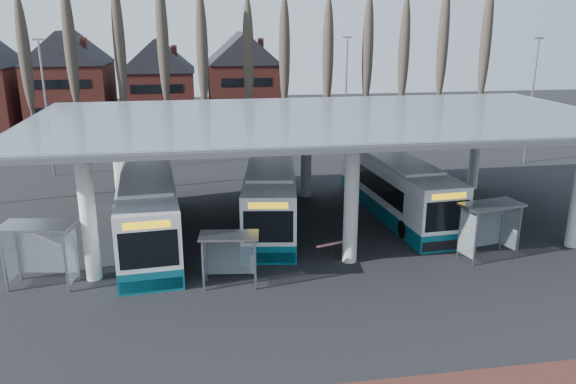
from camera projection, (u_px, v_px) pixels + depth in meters
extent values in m
plane|color=black|center=(364.00, 283.00, 25.12)|extent=(140.00, 140.00, 0.00)
cylinder|color=silver|center=(88.00, 216.00, 24.75)|extent=(0.70, 0.70, 6.00)
cylinder|color=silver|center=(119.00, 160.00, 35.15)|extent=(0.70, 0.70, 6.00)
cylinder|color=silver|center=(351.00, 203.00, 26.63)|extent=(0.70, 0.70, 6.00)
cylinder|color=silver|center=(306.00, 153.00, 37.03)|extent=(0.70, 0.70, 6.00)
cylinder|color=silver|center=(476.00, 147.00, 38.91)|extent=(0.70, 0.70, 6.00)
cube|color=gray|center=(326.00, 117.00, 30.90)|extent=(32.00, 16.00, 0.12)
cube|color=silver|center=(326.00, 115.00, 30.88)|extent=(31.50, 15.50, 0.04)
cone|color=#473D33|center=(27.00, 69.00, 50.79)|extent=(0.36, 0.36, 14.50)
ellipsoid|color=#473D33|center=(24.00, 49.00, 50.30)|extent=(1.10, 1.10, 11.02)
cone|color=#473D33|center=(73.00, 69.00, 51.42)|extent=(0.36, 0.36, 14.50)
ellipsoid|color=#473D33|center=(71.00, 49.00, 50.92)|extent=(1.10, 1.10, 11.02)
cone|color=#473D33|center=(118.00, 68.00, 52.05)|extent=(0.36, 0.36, 14.50)
ellipsoid|color=#473D33|center=(116.00, 49.00, 51.55)|extent=(1.10, 1.10, 11.02)
cone|color=#473D33|center=(162.00, 68.00, 52.68)|extent=(0.36, 0.36, 14.50)
ellipsoid|color=#473D33|center=(161.00, 49.00, 52.18)|extent=(1.10, 1.10, 11.02)
cone|color=#473D33|center=(205.00, 67.00, 53.30)|extent=(0.36, 0.36, 14.50)
ellipsoid|color=#473D33|center=(204.00, 48.00, 52.81)|extent=(1.10, 1.10, 11.02)
cone|color=#473D33|center=(247.00, 67.00, 53.93)|extent=(0.36, 0.36, 14.50)
ellipsoid|color=#473D33|center=(246.00, 48.00, 53.43)|extent=(1.10, 1.10, 11.02)
cone|color=#473D33|center=(288.00, 66.00, 54.56)|extent=(0.36, 0.36, 14.50)
ellipsoid|color=#473D33|center=(288.00, 48.00, 54.06)|extent=(1.10, 1.10, 11.02)
cone|color=#473D33|center=(328.00, 66.00, 55.19)|extent=(0.36, 0.36, 14.50)
ellipsoid|color=#473D33|center=(328.00, 47.00, 54.69)|extent=(1.10, 1.10, 11.02)
cone|color=#473D33|center=(367.00, 65.00, 55.82)|extent=(0.36, 0.36, 14.50)
ellipsoid|color=#473D33|center=(368.00, 47.00, 55.32)|extent=(1.10, 1.10, 11.02)
cone|color=#473D33|center=(405.00, 65.00, 56.44)|extent=(0.36, 0.36, 14.50)
ellipsoid|color=#473D33|center=(406.00, 47.00, 55.95)|extent=(1.10, 1.10, 11.02)
cone|color=#473D33|center=(443.00, 64.00, 57.07)|extent=(0.36, 0.36, 14.50)
ellipsoid|color=#473D33|center=(444.00, 47.00, 56.57)|extent=(1.10, 1.10, 11.02)
cone|color=#473D33|center=(479.00, 64.00, 57.70)|extent=(0.36, 0.36, 14.50)
ellipsoid|color=#473D33|center=(481.00, 46.00, 57.20)|extent=(1.10, 1.10, 11.02)
cube|color=maroon|center=(73.00, 96.00, 62.50)|extent=(8.00, 10.00, 7.00)
pyramid|color=black|center=(66.00, 31.00, 60.50)|extent=(8.30, 10.30, 3.50)
cube|color=maroon|center=(160.00, 94.00, 63.99)|extent=(8.00, 10.00, 7.00)
pyramid|color=black|center=(156.00, 31.00, 61.99)|extent=(8.30, 10.30, 3.50)
cube|color=maroon|center=(243.00, 93.00, 65.48)|extent=(8.00, 10.00, 7.00)
pyramid|color=black|center=(241.00, 30.00, 63.48)|extent=(8.30, 10.30, 3.50)
cylinder|color=slate|center=(47.00, 110.00, 41.67)|extent=(0.16, 0.16, 10.00)
cube|color=slate|center=(38.00, 39.00, 40.21)|extent=(0.80, 0.15, 0.15)
cylinder|color=slate|center=(346.00, 97.00, 49.21)|extent=(0.16, 0.16, 10.00)
cube|color=slate|center=(348.00, 37.00, 47.76)|extent=(0.80, 0.15, 0.15)
cylinder|color=slate|center=(531.00, 103.00, 45.74)|extent=(0.16, 0.16, 10.00)
cube|color=slate|center=(539.00, 38.00, 44.28)|extent=(0.80, 0.15, 0.15)
cube|color=white|center=(147.00, 204.00, 29.72)|extent=(3.85, 13.36, 3.07)
cube|color=#0C5160|center=(149.00, 231.00, 30.14)|extent=(3.87, 13.38, 0.99)
cube|color=white|center=(145.00, 175.00, 29.26)|extent=(3.15, 8.08, 0.20)
cube|color=black|center=(147.00, 199.00, 30.20)|extent=(3.60, 9.69, 1.21)
cube|color=black|center=(149.00, 250.00, 23.60)|extent=(2.46, 0.26, 1.65)
cube|color=black|center=(146.00, 172.00, 35.79)|extent=(2.38, 0.26, 1.32)
cube|color=yellow|center=(147.00, 225.00, 23.28)|extent=(1.96, 0.21, 0.33)
cube|color=black|center=(151.00, 285.00, 24.08)|extent=(2.66, 0.30, 0.55)
cylinder|color=black|center=(122.00, 263.00, 25.96)|extent=(0.39, 1.08, 1.05)
cylinder|color=black|center=(178.00, 258.00, 26.55)|extent=(0.39, 1.08, 1.05)
cylinder|color=black|center=(127.00, 210.00, 33.41)|extent=(0.39, 1.08, 1.05)
cylinder|color=black|center=(170.00, 207.00, 34.00)|extent=(0.39, 1.08, 1.05)
cube|color=white|center=(271.00, 190.00, 32.55)|extent=(4.59, 12.91, 2.95)
cube|color=#0C5160|center=(271.00, 213.00, 32.96)|extent=(4.62, 12.93, 0.95)
cube|color=white|center=(271.00, 165.00, 32.12)|extent=(3.55, 7.87, 0.19)
cube|color=black|center=(271.00, 186.00, 33.03)|extent=(4.09, 9.41, 1.16)
cube|color=black|center=(268.00, 227.00, 26.50)|extent=(2.35, 0.42, 1.58)
cube|color=black|center=(273.00, 163.00, 38.56)|extent=(2.27, 0.41, 1.26)
cube|color=yellow|center=(268.00, 206.00, 26.20)|extent=(1.87, 0.34, 0.32)
cube|color=black|center=(269.00, 258.00, 26.96)|extent=(2.54, 0.47, 0.53)
cylinder|color=black|center=(246.00, 238.00, 29.10)|extent=(0.45, 1.04, 1.01)
cylinder|color=black|center=(293.00, 237.00, 29.13)|extent=(0.45, 1.04, 1.01)
cylinder|color=black|center=(253.00, 195.00, 36.47)|extent=(0.45, 1.04, 1.01)
cylinder|color=black|center=(291.00, 195.00, 36.50)|extent=(0.45, 1.04, 1.01)
cube|color=white|center=(396.00, 184.00, 33.87)|extent=(3.48, 12.70, 2.93)
cube|color=#0C5160|center=(395.00, 206.00, 34.27)|extent=(3.50, 12.72, 0.94)
cube|color=white|center=(398.00, 159.00, 33.44)|extent=(2.88, 7.67, 0.19)
cube|color=black|center=(393.00, 180.00, 34.33)|extent=(3.29, 9.20, 1.15)
cube|color=black|center=(447.00, 216.00, 28.02)|extent=(2.35, 0.22, 1.57)
cube|color=black|center=(360.00, 159.00, 39.68)|extent=(2.27, 0.21, 1.26)
cube|color=yellow|center=(449.00, 196.00, 27.72)|extent=(1.87, 0.17, 0.31)
cube|color=black|center=(445.00, 245.00, 28.48)|extent=(2.53, 0.25, 0.52)
cylinder|color=black|center=(404.00, 229.00, 30.29)|extent=(0.36, 1.02, 1.00)
cylinder|color=black|center=(445.00, 226.00, 30.82)|extent=(0.36, 1.02, 1.00)
cylinder|color=black|center=(356.00, 190.00, 37.42)|extent=(0.36, 1.02, 1.00)
cylinder|color=black|center=(390.00, 188.00, 37.95)|extent=(0.36, 1.02, 1.00)
cube|color=gray|center=(4.00, 262.00, 23.94)|extent=(0.10, 0.10, 2.77)
cube|color=gray|center=(66.00, 262.00, 23.90)|extent=(0.10, 0.10, 2.77)
cube|color=gray|center=(17.00, 251.00, 25.11)|extent=(0.10, 0.10, 2.77)
cube|color=gray|center=(76.00, 251.00, 25.07)|extent=(0.10, 0.10, 2.77)
cube|color=gray|center=(37.00, 226.00, 24.09)|extent=(3.33, 2.08, 0.11)
cube|color=silver|center=(47.00, 250.00, 25.13)|extent=(2.62, 0.52, 2.22)
cube|color=silver|center=(9.00, 255.00, 24.51)|extent=(0.26, 1.21, 2.22)
cube|color=silver|center=(72.00, 256.00, 24.47)|extent=(0.26, 1.21, 2.22)
cube|color=gray|center=(203.00, 266.00, 24.11)|extent=(0.08, 0.08, 2.30)
cube|color=gray|center=(255.00, 265.00, 24.20)|extent=(0.08, 0.08, 2.30)
cube|color=gray|center=(206.00, 257.00, 25.07)|extent=(0.08, 0.08, 2.30)
cube|color=gray|center=(255.00, 256.00, 25.17)|extent=(0.08, 0.08, 2.30)
cube|color=gray|center=(229.00, 236.00, 24.30)|extent=(2.71, 1.58, 0.09)
cube|color=silver|center=(230.00, 255.00, 25.15)|extent=(2.20, 0.30, 1.84)
cube|color=silver|center=(203.00, 260.00, 24.57)|extent=(0.16, 1.01, 1.84)
cube|color=silver|center=(256.00, 260.00, 24.67)|extent=(0.16, 1.01, 1.84)
cube|color=gray|center=(476.00, 239.00, 26.58)|extent=(0.10, 0.10, 2.69)
cube|color=gray|center=(519.00, 233.00, 27.46)|extent=(0.10, 0.10, 2.69)
cube|color=gray|center=(460.00, 231.00, 27.64)|extent=(0.10, 0.10, 2.69)
cube|color=gray|center=(502.00, 225.00, 28.52)|extent=(0.10, 0.10, 2.69)
cube|color=gray|center=(492.00, 205.00, 27.15)|extent=(3.25, 2.08, 0.11)
cube|color=silver|center=(481.00, 227.00, 28.11)|extent=(2.54, 0.56, 2.15)
cube|color=silver|center=(467.00, 234.00, 27.07)|extent=(0.28, 1.17, 2.15)
cube|color=silver|center=(511.00, 227.00, 27.99)|extent=(0.28, 1.17, 2.15)
cube|color=black|center=(332.00, 247.00, 27.94)|extent=(0.07, 0.07, 0.99)
cube|color=red|center=(334.00, 243.00, 27.41)|extent=(1.91, 0.68, 0.09)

